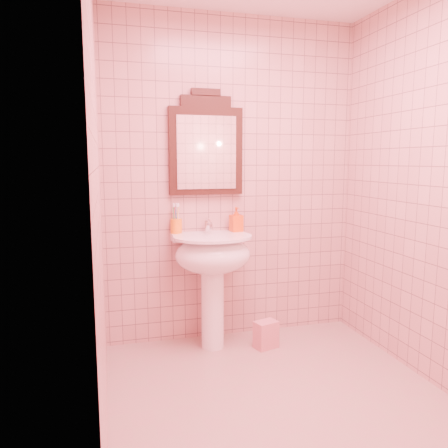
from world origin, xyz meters
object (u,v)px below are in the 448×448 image
object	(u,v)px
mirror	(206,147)
soap_dispenser	(236,219)
towel	(266,335)
toothbrush_cup	(176,226)
pedestal_sink	(213,262)

from	to	relation	value
mirror	soap_dispenser	bearing A→B (deg)	-17.32
mirror	towel	world-z (taller)	mirror
mirror	soap_dispenser	size ratio (longest dim) A/B	4.10
toothbrush_cup	mirror	bearing A→B (deg)	5.30
pedestal_sink	soap_dispenser	xyz separation A→B (m)	(0.22, 0.13, 0.30)
mirror	towel	size ratio (longest dim) A/B	3.81
toothbrush_cup	soap_dispenser	world-z (taller)	toothbrush_cup
toothbrush_cup	towel	size ratio (longest dim) A/B	0.98
pedestal_sink	toothbrush_cup	world-z (taller)	toothbrush_cup
pedestal_sink	towel	distance (m)	0.69
pedestal_sink	soap_dispenser	distance (m)	0.39
soap_dispenser	towel	size ratio (longest dim) A/B	0.93
toothbrush_cup	towel	bearing A→B (deg)	-24.84
mirror	towel	bearing A→B (deg)	-38.94
mirror	towel	distance (m)	1.50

